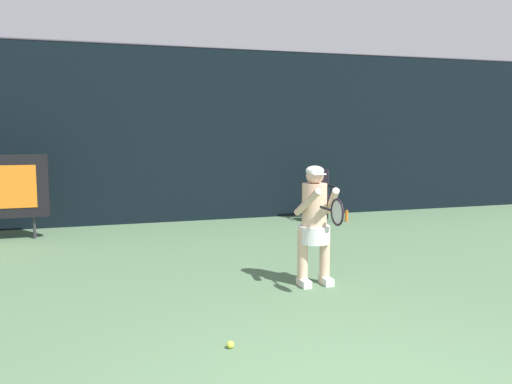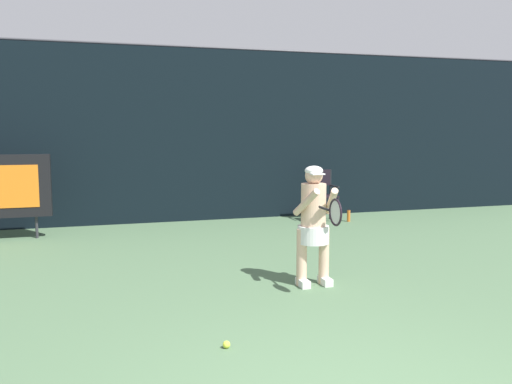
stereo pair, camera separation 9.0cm
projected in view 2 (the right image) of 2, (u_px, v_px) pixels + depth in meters
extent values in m
cube|color=black|center=(174.00, 136.00, 11.25)|extent=(18.00, 0.12, 3.60)
cylinder|color=#38383D|center=(173.00, 46.00, 11.03)|extent=(18.00, 0.05, 0.05)
cylinder|color=#2D2D33|center=(37.00, 227.00, 9.66)|extent=(0.05, 0.05, 0.40)
cylinder|color=black|center=(317.00, 211.00, 11.16)|extent=(0.04, 0.04, 0.52)
cylinder|color=black|center=(338.00, 210.00, 11.30)|extent=(0.04, 0.04, 0.52)
cylinder|color=black|center=(309.00, 208.00, 11.55)|extent=(0.04, 0.04, 0.52)
cylinder|color=black|center=(330.00, 207.00, 11.68)|extent=(0.04, 0.04, 0.52)
cube|color=black|center=(324.00, 196.00, 11.39)|extent=(0.52, 0.44, 0.03)
cylinder|color=black|center=(310.00, 183.00, 11.48)|extent=(0.04, 0.04, 0.56)
cylinder|color=black|center=(330.00, 182.00, 11.62)|extent=(0.04, 0.04, 0.56)
cube|color=black|center=(320.00, 178.00, 11.54)|extent=(0.48, 0.02, 0.34)
cylinder|color=black|center=(313.00, 187.00, 11.30)|extent=(0.04, 0.44, 0.04)
cylinder|color=black|center=(334.00, 186.00, 11.43)|extent=(0.04, 0.44, 0.04)
cylinder|color=#CD6822|center=(349.00, 216.00, 11.39)|extent=(0.07, 0.07, 0.24)
cylinder|color=black|center=(349.00, 210.00, 11.38)|extent=(0.03, 0.03, 0.03)
cube|color=white|center=(303.00, 283.00, 6.70)|extent=(0.11, 0.26, 0.09)
cube|color=white|center=(325.00, 281.00, 6.78)|extent=(0.11, 0.26, 0.09)
cylinder|color=#DBB293|center=(302.00, 257.00, 6.71)|extent=(0.13, 0.13, 0.72)
cylinder|color=#DBB293|center=(324.00, 256.00, 6.80)|extent=(0.13, 0.13, 0.72)
cylinder|color=silver|center=(313.00, 234.00, 6.72)|extent=(0.39, 0.39, 0.22)
cylinder|color=#DBB293|center=(313.00, 206.00, 6.68)|extent=(0.31, 0.31, 0.56)
sphere|color=#DBB293|center=(314.00, 176.00, 6.63)|extent=(0.22, 0.22, 0.22)
ellipsoid|color=white|center=(314.00, 171.00, 6.63)|extent=(0.22, 0.22, 0.12)
cube|color=white|center=(317.00, 174.00, 6.54)|extent=(0.17, 0.12, 0.02)
cylinder|color=#DBB293|center=(306.00, 202.00, 6.46)|extent=(0.20, 0.47, 0.38)
cylinder|color=#DBB293|center=(331.00, 201.00, 6.56)|extent=(0.20, 0.47, 0.38)
cylinder|color=white|center=(337.00, 211.00, 6.46)|extent=(0.13, 0.13, 0.12)
cylinder|color=black|center=(324.00, 209.00, 6.32)|extent=(0.03, 0.28, 0.03)
torus|color=black|center=(335.00, 212.00, 6.03)|extent=(0.02, 0.31, 0.31)
ellipsoid|color=silver|center=(335.00, 212.00, 6.03)|extent=(0.01, 0.26, 0.26)
sphere|color=#CCDB3D|center=(226.00, 345.00, 4.81)|extent=(0.07, 0.07, 0.07)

